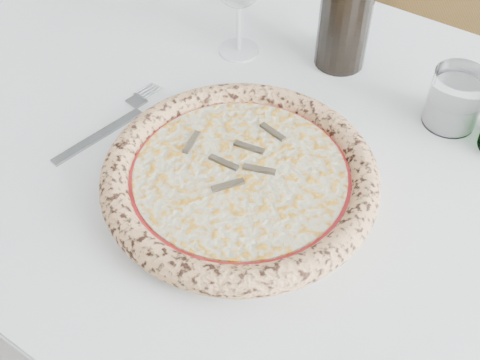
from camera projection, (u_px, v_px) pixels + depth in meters
The scene contains 6 objects.
dining_table at pixel (275, 191), 0.87m from camera, with size 1.40×0.89×0.76m.
chair_far at pixel (409, 22), 1.40m from camera, with size 0.48×0.48×0.93m.
plate at pixel (240, 186), 0.74m from camera, with size 0.31×0.31×0.02m.
pizza at pixel (240, 176), 0.72m from camera, with size 0.34×0.34×0.03m.
fork at pixel (111, 125), 0.82m from camera, with size 0.05×0.20×0.00m.
tumbler at pixel (454, 102), 0.81m from camera, with size 0.07×0.07×0.08m.
Camera 1 is at (0.29, -0.53, 1.31)m, focal length 45.00 mm.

